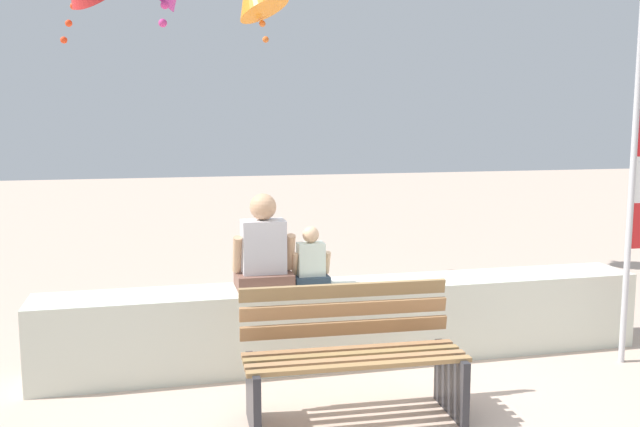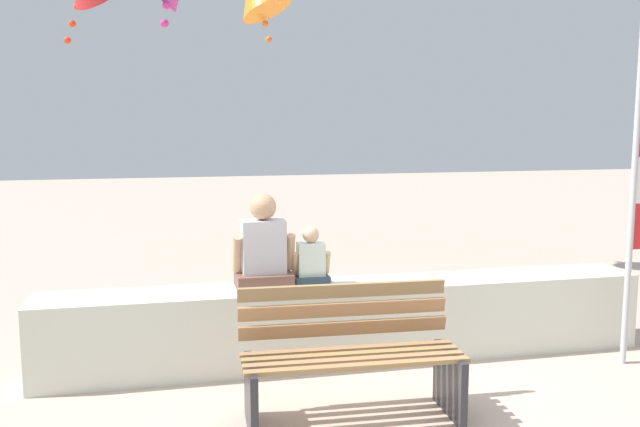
{
  "view_description": "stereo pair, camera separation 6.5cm",
  "coord_description": "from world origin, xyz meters",
  "views": [
    {
      "loc": [
        -1.57,
        -4.4,
        2.04
      ],
      "look_at": [
        -0.27,
        1.05,
        1.26
      ],
      "focal_mm": 38.9,
      "sensor_mm": 36.0,
      "label": 1
    },
    {
      "loc": [
        -1.51,
        -4.42,
        2.04
      ],
      "look_at": [
        -0.27,
        1.05,
        1.26
      ],
      "focal_mm": 38.9,
      "sensor_mm": 36.0,
      "label": 2
    }
  ],
  "objects": [
    {
      "name": "person_child",
      "position": [
        -0.34,
        1.09,
        0.86
      ],
      "size": [
        0.32,
        0.24,
        0.49
      ],
      "color": "#293A4A",
      "rests_on": "seawall_ledge"
    },
    {
      "name": "ground_plane",
      "position": [
        0.0,
        0.0,
        0.0
      ],
      "size": [
        40.0,
        40.0,
        0.0
      ],
      "primitive_type": "plane",
      "color": "#CAAE9A"
    },
    {
      "name": "person_adult",
      "position": [
        -0.73,
        1.09,
        0.97
      ],
      "size": [
        0.5,
        0.37,
        0.77
      ],
      "color": "brown",
      "rests_on": "seawall_ledge"
    },
    {
      "name": "park_bench",
      "position": [
        -0.3,
        -0.04,
        0.41
      ],
      "size": [
        1.51,
        0.67,
        0.88
      ],
      "color": "#A07A4B",
      "rests_on": "ground"
    },
    {
      "name": "seawall_ledge",
      "position": [
        0.0,
        1.05,
        0.33
      ],
      "size": [
        5.11,
        0.54,
        0.66
      ],
      "primitive_type": "cube",
      "color": "silver",
      "rests_on": "ground"
    }
  ]
}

